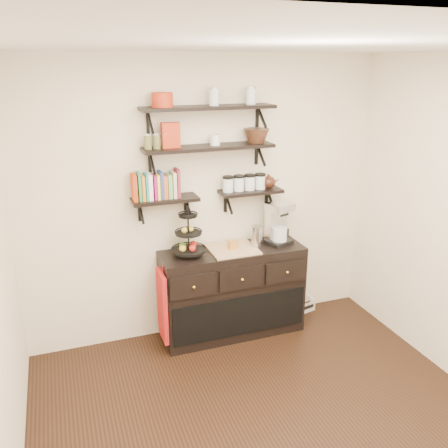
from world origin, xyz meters
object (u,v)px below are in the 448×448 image
at_px(coffee_maker, 278,224).
at_px(radio, 302,304).
at_px(fruit_stand, 189,239).
at_px(sideboard, 232,292).

height_order(coffee_maker, radio, coffee_maker).
bearing_deg(fruit_stand, radio, 5.67).
relative_size(coffee_maker, radio, 1.45).
bearing_deg(sideboard, radio, 8.63).
height_order(sideboard, coffee_maker, coffee_maker).
xyz_separation_m(sideboard, radio, (0.88, 0.13, -0.37)).
xyz_separation_m(fruit_stand, radio, (1.31, 0.13, -0.98)).
bearing_deg(sideboard, fruit_stand, 179.58).
relative_size(fruit_stand, radio, 1.62).
distance_m(sideboard, fruit_stand, 0.75).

